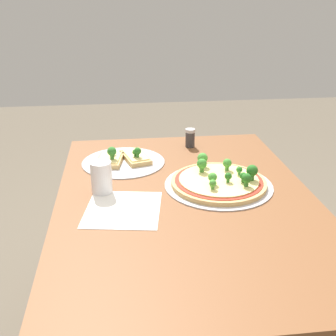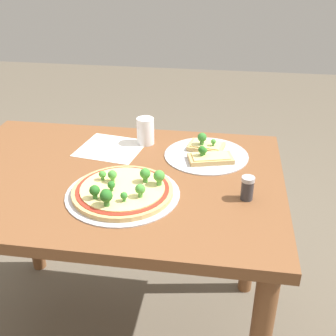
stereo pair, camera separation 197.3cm
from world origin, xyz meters
The scene contains 7 objects.
ground_plane centered at (0.00, 0.00, 0.00)m, with size 8.00×8.00×0.00m, color brown.
dining_table centered at (0.00, 0.00, 0.62)m, with size 1.10×0.77×0.73m.
pizza_tray_whole centered at (-0.07, 0.11, 0.75)m, with size 0.34×0.34×0.07m.
pizza_tray_slice centered at (-0.30, -0.18, 0.74)m, with size 0.29×0.29×0.07m.
drinking_cup centered at (-0.07, -0.25, 0.78)m, with size 0.06×0.06×0.10m, color white.
condiment_shaker centered at (-0.43, 0.08, 0.77)m, with size 0.04×0.04×0.07m.
paper_menu centered at (0.05, -0.19, 0.73)m, with size 0.22×0.21×0.00m, color white.
Camera 2 is at (-0.36, 1.14, 1.39)m, focal length 45.00 mm.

